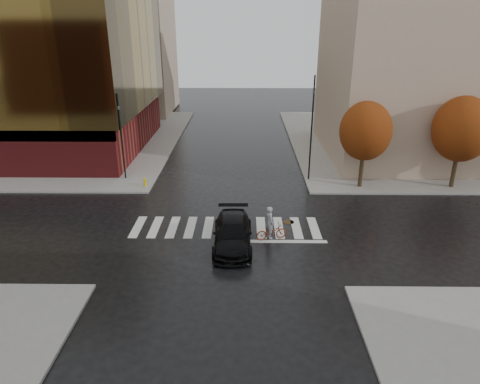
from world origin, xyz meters
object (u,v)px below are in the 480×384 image
(cyclist, at_px, (271,228))
(traffic_light_nw, at_px, (121,132))
(sedan, at_px, (233,233))
(fire_hydrant, at_px, (145,181))
(traffic_light_ne, at_px, (312,121))

(cyclist, height_order, traffic_light_nw, traffic_light_nw)
(sedan, height_order, fire_hydrant, sedan)
(cyclist, relative_size, traffic_light_nw, 0.31)
(fire_hydrant, bearing_deg, sedan, -52.22)
(sedan, relative_size, fire_hydrant, 8.00)
(cyclist, height_order, fire_hydrant, cyclist)
(sedan, relative_size, traffic_light_ne, 0.66)
(cyclist, bearing_deg, sedan, 94.42)
(traffic_light_ne, bearing_deg, fire_hydrant, 29.98)
(traffic_light_nw, bearing_deg, fire_hydrant, 46.56)
(cyclist, xyz_separation_m, fire_hydrant, (-9.21, 8.23, -0.19))
(traffic_light_nw, bearing_deg, cyclist, 46.71)
(cyclist, relative_size, traffic_light_ne, 0.26)
(traffic_light_nw, distance_m, traffic_light_ne, 14.80)
(sedan, xyz_separation_m, traffic_light_nw, (-8.97, 10.80, 3.16))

